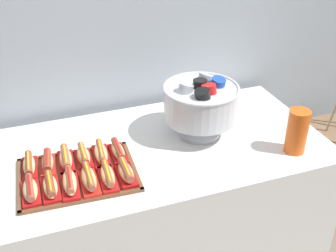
{
  "coord_description": "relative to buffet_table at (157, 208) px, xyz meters",
  "views": [
    {
      "loc": [
        -0.51,
        -1.57,
        1.89
      ],
      "look_at": [
        0.06,
        -0.01,
        0.9
      ],
      "focal_mm": 45.89,
      "sensor_mm": 36.0,
      "label": 1
    }
  ],
  "objects": [
    {
      "name": "serving_tray",
      "position": [
        -0.38,
        -0.1,
        0.38
      ],
      "size": [
        0.5,
        0.38,
        0.01
      ],
      "color": "brown",
      "rests_on": "buffet_table"
    },
    {
      "name": "hot_dog_8",
      "position": [
        -0.41,
        -0.02,
        0.42
      ],
      "size": [
        0.08,
        0.18,
        0.06
      ],
      "color": "#B21414",
      "rests_on": "serving_tray"
    },
    {
      "name": "hot_dog_4",
      "position": [
        -0.27,
        -0.19,
        0.41
      ],
      "size": [
        0.07,
        0.18,
        0.06
      ],
      "color": "red",
      "rests_on": "serving_tray"
    },
    {
      "name": "hot_dog_9",
      "position": [
        -0.34,
        -0.02,
        0.42
      ],
      "size": [
        0.07,
        0.16,
        0.06
      ],
      "color": "#B21414",
      "rests_on": "serving_tray"
    },
    {
      "name": "hot_dog_11",
      "position": [
        -0.19,
        -0.03,
        0.41
      ],
      "size": [
        0.06,
        0.16,
        0.06
      ],
      "color": "#B21414",
      "rests_on": "serving_tray"
    },
    {
      "name": "floor_vase",
      "position": [
        1.19,
        0.13,
        -0.14
      ],
      "size": [
        0.52,
        0.52,
        1.12
      ],
      "color": "brown",
      "rests_on": "ground_plane"
    },
    {
      "name": "hot_dog_1",
      "position": [
        -0.49,
        -0.18,
        0.41
      ],
      "size": [
        0.07,
        0.17,
        0.06
      ],
      "color": "#B21414",
      "rests_on": "serving_tray"
    },
    {
      "name": "hot_dog_6",
      "position": [
        -0.56,
        -0.01,
        0.41
      ],
      "size": [
        0.07,
        0.17,
        0.06
      ],
      "color": "#B21414",
      "rests_on": "serving_tray"
    },
    {
      "name": "hot_dog_0",
      "position": [
        -0.57,
        -0.18,
        0.41
      ],
      "size": [
        0.07,
        0.17,
        0.06
      ],
      "color": "#B21414",
      "rests_on": "serving_tray"
    },
    {
      "name": "hot_dog_5",
      "position": [
        -0.19,
        -0.2,
        0.42
      ],
      "size": [
        0.07,
        0.16,
        0.06
      ],
      "color": "#B21414",
      "rests_on": "serving_tray"
    },
    {
      "name": "hot_dog_7",
      "position": [
        -0.49,
        -0.02,
        0.41
      ],
      "size": [
        0.08,
        0.16,
        0.06
      ],
      "color": "red",
      "rests_on": "serving_tray"
    },
    {
      "name": "hot_dog_10",
      "position": [
        -0.26,
        -0.03,
        0.41
      ],
      "size": [
        0.08,
        0.19,
        0.06
      ],
      "color": "#B21414",
      "rests_on": "serving_tray"
    },
    {
      "name": "punch_bowl",
      "position": [
        0.23,
        0.03,
        0.56
      ],
      "size": [
        0.35,
        0.35,
        0.29
      ],
      "color": "silver",
      "rests_on": "buffet_table"
    },
    {
      "name": "back_wall",
      "position": [
        0.0,
        0.51,
        0.88
      ],
      "size": [
        6.0,
        0.1,
        2.6
      ],
      "primitive_type": "cube",
      "color": "#9EA8B2",
      "rests_on": "ground_plane"
    },
    {
      "name": "hot_dog_3",
      "position": [
        -0.34,
        -0.19,
        0.42
      ],
      "size": [
        0.07,
        0.18,
        0.06
      ],
      "color": "red",
      "rests_on": "serving_tray"
    },
    {
      "name": "hot_dog_2",
      "position": [
        -0.42,
        -0.18,
        0.41
      ],
      "size": [
        0.08,
        0.19,
        0.06
      ],
      "color": "#B21414",
      "rests_on": "serving_tray"
    },
    {
      "name": "cup_stack",
      "position": [
        0.57,
        -0.25,
        0.48
      ],
      "size": [
        0.09,
        0.09,
        0.21
      ],
      "color": "#EA5B19",
      "rests_on": "buffet_table"
    },
    {
      "name": "buffet_table",
      "position": [
        0.0,
        0.0,
        0.0
      ],
      "size": [
        1.56,
        0.8,
        0.8
      ],
      "color": "white",
      "rests_on": "ground_plane"
    }
  ]
}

